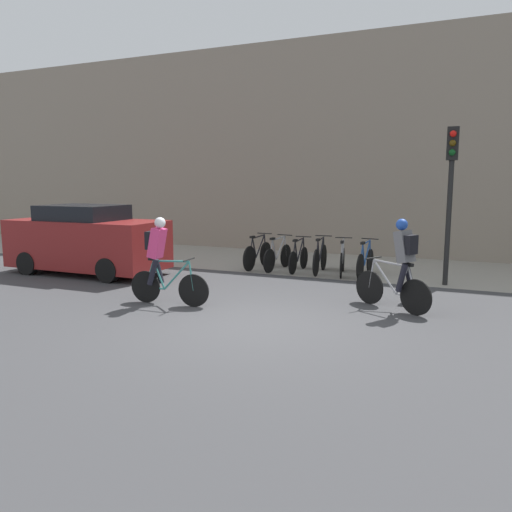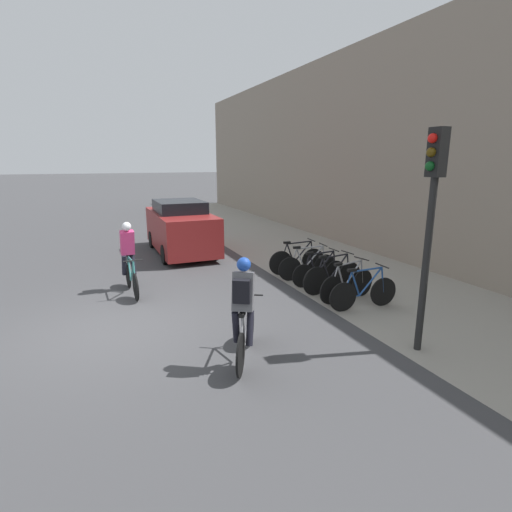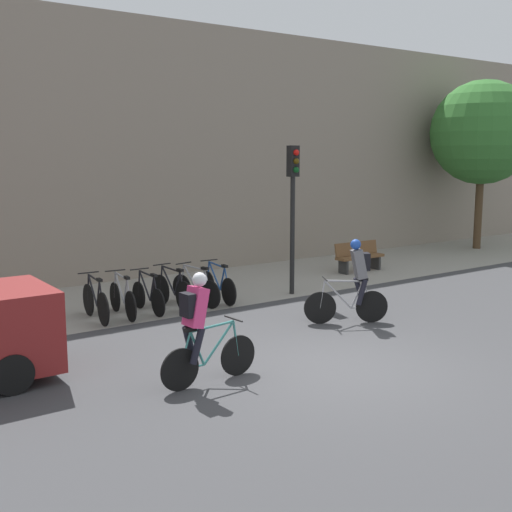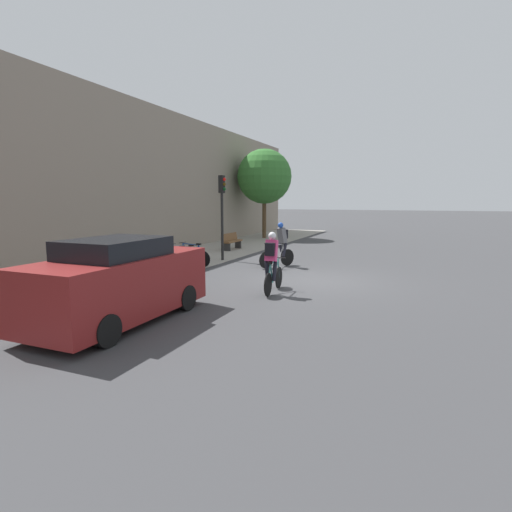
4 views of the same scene
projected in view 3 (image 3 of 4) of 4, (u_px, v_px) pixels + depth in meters
The scene contains 14 objects.
ground at pixel (338, 367), 10.73m from camera, with size 200.00×200.00×0.00m, color #3D3D3F.
kerb_strip at pixel (155, 295), 16.16m from camera, with size 44.00×4.50×0.01m, color gray.
building_facade at pixel (110, 150), 17.64m from camera, with size 44.00×0.60×7.26m, color gray.
cyclist_pink at pixel (200, 326), 9.72m from camera, with size 1.75×0.46×1.77m.
cyclist_grey at pixel (355, 279), 13.37m from camera, with size 1.57×0.92×1.78m.
parked_bike_0 at pixel (96, 302), 13.63m from camera, with size 0.46×1.73×0.99m.
parked_bike_1 at pixel (123, 299), 13.99m from camera, with size 0.46×1.72×0.97m.
parked_bike_2 at pixel (148, 296), 14.34m from camera, with size 0.46×1.61×0.95m.
parked_bike_3 at pixel (173, 291), 14.69m from camera, with size 0.46×1.75×0.99m.
parked_bike_4 at pixel (196, 289), 15.04m from camera, with size 0.48×1.67×0.96m.
parked_bike_5 at pixel (218, 285), 15.39m from camera, with size 0.46×1.71×0.96m.
traffic_light_pole at pixel (293, 192), 15.90m from camera, with size 0.26×0.30×3.73m.
bench at pixel (359, 256), 19.37m from camera, with size 1.69×0.44×0.89m.
street_tree_0 at pixel (483, 133), 23.45m from camera, with size 3.79×3.79×6.19m.
Camera 3 is at (-7.08, -7.60, 3.53)m, focal length 45.00 mm.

